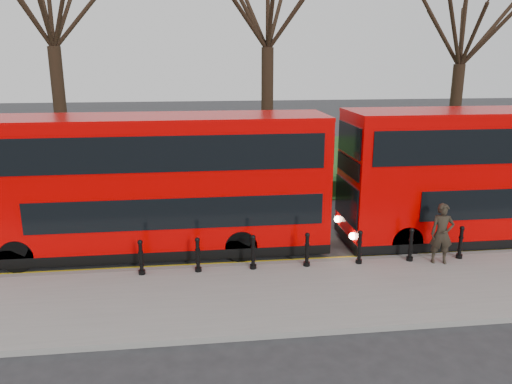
{
  "coord_description": "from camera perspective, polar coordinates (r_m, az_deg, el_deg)",
  "views": [
    {
      "loc": [
        -1.67,
        -14.97,
        6.21
      ],
      "look_at": [
        0.25,
        0.5,
        2.0
      ],
      "focal_mm": 35.0,
      "sensor_mm": 36.0,
      "label": 1
    }
  ],
  "objects": [
    {
      "name": "ground",
      "position": [
        16.3,
        -0.67,
        -7.29
      ],
      "size": [
        120.0,
        120.0,
        0.0
      ],
      "primitive_type": "plane",
      "color": "#28282B",
      "rests_on": "ground"
    },
    {
      "name": "pavement",
      "position": [
        13.56,
        0.78,
        -11.8
      ],
      "size": [
        60.0,
        4.0,
        0.15
      ],
      "primitive_type": "cube",
      "color": "gray",
      "rests_on": "ground"
    },
    {
      "name": "kerb",
      "position": [
        15.35,
        -0.25,
        -8.44
      ],
      "size": [
        60.0,
        0.25,
        0.16
      ],
      "primitive_type": "cube",
      "color": "slate",
      "rests_on": "ground"
    },
    {
      "name": "grass_verge",
      "position": [
        30.65,
        -3.82,
        3.45
      ],
      "size": [
        60.0,
        18.0,
        0.06
      ],
      "primitive_type": "cube",
      "color": "#1B4517",
      "rests_on": "ground"
    },
    {
      "name": "hedge",
      "position": [
        22.6,
        -2.6,
        0.2
      ],
      "size": [
        60.0,
        0.9,
        0.8
      ],
      "primitive_type": "cube",
      "color": "black",
      "rests_on": "ground"
    },
    {
      "name": "yellow_line_outer",
      "position": [
        15.65,
        -0.38,
        -8.24
      ],
      "size": [
        60.0,
        0.1,
        0.01
      ],
      "primitive_type": "cube",
      "color": "yellow",
      "rests_on": "ground"
    },
    {
      "name": "yellow_line_inner",
      "position": [
        15.84,
        -0.46,
        -7.96
      ],
      "size": [
        60.0,
        0.1,
        0.01
      ],
      "primitive_type": "cube",
      "color": "yellow",
      "rests_on": "ground"
    },
    {
      "name": "tree_mid",
      "position": [
        25.38,
        1.36,
        21.09
      ],
      "size": [
        7.79,
        7.79,
        12.17
      ],
      "color": "black",
      "rests_on": "ground"
    },
    {
      "name": "tree_right",
      "position": [
        28.51,
        22.64,
        17.15
      ],
      "size": [
        6.85,
        6.85,
        10.7
      ],
      "color": "black",
      "rests_on": "ground"
    },
    {
      "name": "bollard_row",
      "position": [
        15.07,
        5.85,
        -6.63
      ],
      "size": [
        9.88,
        0.15,
        1.0
      ],
      "color": "black",
      "rests_on": "pavement"
    },
    {
      "name": "bus_lead",
      "position": [
        16.29,
        -11.83,
        0.71
      ],
      "size": [
        11.23,
        2.58,
        4.47
      ],
      "color": "#CD0000",
      "rests_on": "ground"
    },
    {
      "name": "bus_rear",
      "position": [
        19.17,
        26.91,
        1.65
      ],
      "size": [
        11.43,
        2.62,
        4.55
      ],
      "color": "#CD0000",
      "rests_on": "ground"
    },
    {
      "name": "pedestrian",
      "position": [
        16.08,
        20.47,
        -4.48
      ],
      "size": [
        0.77,
        0.6,
        1.87
      ],
      "primitive_type": "imported",
      "rotation": [
        0.0,
        0.0,
        -0.24
      ],
      "color": "black",
      "rests_on": "pavement"
    }
  ]
}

